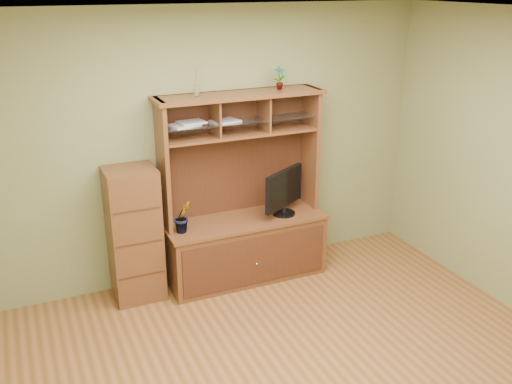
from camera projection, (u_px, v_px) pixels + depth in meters
room at (313, 219)px, 3.94m from camera, size 4.54×4.04×2.74m
media_hutch at (244, 229)px, 5.79m from camera, size 1.66×0.61×1.90m
monitor at (284, 191)px, 5.74m from camera, size 0.54×0.34×0.47m
orchid_plant at (183, 217)px, 5.37m from camera, size 0.20×0.17×0.31m
top_plant at (279, 78)px, 5.49m from camera, size 0.12×0.09×0.22m
reed_diffuser at (197, 85)px, 5.17m from camera, size 0.05×0.05×0.27m
magazines at (200, 123)px, 5.30m from camera, size 0.70×0.26×0.04m
side_cabinet at (134, 235)px, 5.36m from camera, size 0.46×0.42×1.30m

